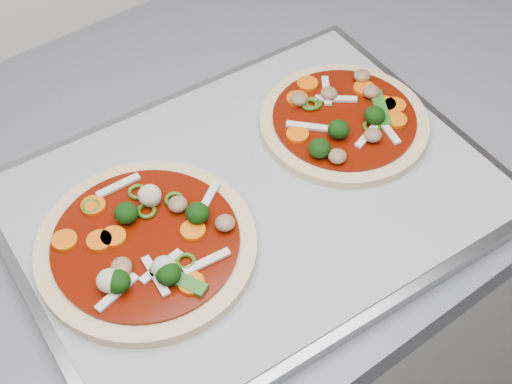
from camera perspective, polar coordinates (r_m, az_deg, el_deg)
baking_tray at (r=0.76m, az=-0.16°, el=-0.57°), size 0.52×0.40×0.02m
parchment at (r=0.75m, az=-0.16°, el=-0.12°), size 0.50×0.37×0.00m
pizza_left at (r=0.70m, az=-8.73°, el=-4.17°), size 0.29×0.29×0.04m
pizza_right at (r=0.82m, az=7.08°, el=5.70°), size 0.23×0.23×0.03m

